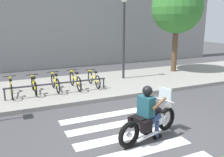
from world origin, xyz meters
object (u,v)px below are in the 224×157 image
tree_near_rack (177,8)px  motorcycle (150,121)px  bicycle_1 (34,85)px  bicycle_4 (94,79)px  bicycle_3 (75,80)px  street_lamp (124,31)px  rider (148,109)px  bicycle_0 (11,87)px  bike_rack (58,84)px  bicycle_2 (55,83)px

tree_near_rack → motorcycle: bearing=-132.6°
bicycle_1 → bicycle_4: size_ratio=1.00×
bicycle_3 → street_lamp: 3.53m
rider → street_lamp: street_lamp is taller
street_lamp → bicycle_3: bearing=-163.7°
bicycle_1 → street_lamp: street_lamp is taller
bicycle_0 → bicycle_3: size_ratio=0.97×
bicycle_3 → bicycle_1: bearing=180.0°
street_lamp → tree_near_rack: 3.72m
motorcycle → bike_rack: size_ratio=0.52×
rider → bicycle_3: bearing=95.9°
bicycle_1 → bike_rack: bicycle_1 is taller
bike_rack → street_lamp: 4.35m
bicycle_1 → rider: bearing=-65.8°
bicycle_0 → bicycle_2: bearing=-0.0°
bicycle_3 → tree_near_rack: tree_near_rack is taller
rider → tree_near_rack: tree_near_rack is taller
bike_rack → rider: bearing=-72.7°
bicycle_3 → bicycle_0: bearing=180.0°
tree_near_rack → bicycle_4: bearing=-167.4°
bicycle_3 → bicycle_4: bearing=0.0°
bicycle_3 → bicycle_2: bearing=-180.0°
motorcycle → bicycle_3: bearing=96.8°
rider → bicycle_3: (-0.52, 5.00, -0.34)m
street_lamp → tree_near_rack: tree_near_rack is taller
rider → motorcycle: bearing=14.0°
bicycle_2 → bicycle_3: bearing=0.0°
bicycle_2 → tree_near_rack: tree_near_rack is taller
bike_rack → motorcycle: bearing=-71.8°
bicycle_0 → street_lamp: bearing=8.6°
bicycle_0 → street_lamp: street_lamp is taller
bicycle_1 → street_lamp: size_ratio=0.37×
bicycle_3 → street_lamp: bearing=16.3°
rider → tree_near_rack: size_ratio=0.28×
bicycle_2 → bicycle_3: 0.86m
bicycle_2 → street_lamp: (3.63, 0.81, 2.03)m
motorcycle → bicycle_2: motorcycle is taller
bicycle_0 → bicycle_1: bearing=-0.0°
bicycle_3 → bicycle_4: (0.86, 0.00, -0.02)m
bicycle_3 → bike_rack: size_ratio=0.43×
street_lamp → bicycle_0: bearing=-171.4°
bicycle_0 → bike_rack: bearing=-17.8°
bicycle_3 → bicycle_4: 0.86m
bicycle_1 → tree_near_rack: 8.72m
bike_rack → tree_near_rack: tree_near_rack is taller
bike_rack → bicycle_3: bearing=32.7°
bicycle_1 → tree_near_rack: bearing=8.6°
bicycle_0 → bicycle_4: bicycle_0 is taller
bicycle_0 → motorcycle: bearing=-57.4°
bike_rack → street_lamp: (3.63, 1.36, 1.96)m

